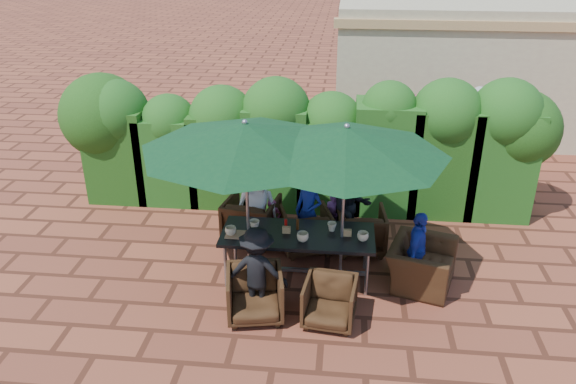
# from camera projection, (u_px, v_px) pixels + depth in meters

# --- Properties ---
(ground) EXTENTS (80.00, 80.00, 0.00)m
(ground) POSITION_uv_depth(u_px,v_px,m) (291.00, 269.00, 8.71)
(ground) COLOR brown
(ground) RESTS_ON ground
(dining_table) EXTENTS (2.24, 0.90, 0.75)m
(dining_table) POSITION_uv_depth(u_px,v_px,m) (298.00, 238.00, 8.22)
(dining_table) COLOR black
(dining_table) RESTS_ON ground
(umbrella_left) EXTENTS (2.95, 2.95, 2.46)m
(umbrella_left) POSITION_uv_depth(u_px,v_px,m) (245.00, 137.00, 7.64)
(umbrella_left) COLOR gray
(umbrella_left) RESTS_ON ground
(umbrella_right) EXTENTS (2.83, 2.83, 2.46)m
(umbrella_right) POSITION_uv_depth(u_px,v_px,m) (346.00, 141.00, 7.49)
(umbrella_right) COLOR gray
(umbrella_right) RESTS_ON ground
(chair_far_left) EXTENTS (0.95, 0.91, 0.85)m
(chair_far_left) POSITION_uv_depth(u_px,v_px,m) (252.00, 217.00, 9.35)
(chair_far_left) COLOR black
(chair_far_left) RESTS_ON ground
(chair_far_mid) EXTENTS (0.94, 0.90, 0.78)m
(chair_far_mid) POSITION_uv_depth(u_px,v_px,m) (306.00, 228.00, 9.09)
(chair_far_mid) COLOR black
(chair_far_mid) RESTS_ON ground
(chair_far_right) EXTENTS (0.83, 0.79, 0.79)m
(chair_far_right) POSITION_uv_depth(u_px,v_px,m) (361.00, 228.00, 9.07)
(chair_far_right) COLOR black
(chair_far_right) RESTS_ON ground
(chair_near_left) EXTENTS (0.86, 0.82, 0.76)m
(chair_near_left) POSITION_uv_depth(u_px,v_px,m) (255.00, 292.00, 7.50)
(chair_near_left) COLOR black
(chair_near_left) RESTS_ON ground
(chair_near_right) EXTENTS (0.74, 0.70, 0.69)m
(chair_near_right) POSITION_uv_depth(u_px,v_px,m) (330.00, 300.00, 7.39)
(chair_near_right) COLOR black
(chair_near_right) RESTS_ON ground
(chair_end_right) EXTENTS (0.92, 1.16, 0.88)m
(chair_end_right) POSITION_uv_depth(u_px,v_px,m) (422.00, 258.00, 8.16)
(chair_end_right) COLOR black
(chair_end_right) RESTS_ON ground
(adult_far_left) EXTENTS (0.70, 0.45, 1.35)m
(adult_far_left) POSITION_uv_depth(u_px,v_px,m) (257.00, 207.00, 9.13)
(adult_far_left) COLOR white
(adult_far_left) RESTS_ON ground
(adult_far_mid) EXTENTS (0.55, 0.50, 1.24)m
(adult_far_mid) POSITION_uv_depth(u_px,v_px,m) (309.00, 212.00, 9.11)
(adult_far_mid) COLOR #1E30A6
(adult_far_mid) RESTS_ON ground
(adult_far_right) EXTENTS (0.77, 0.60, 1.41)m
(adult_far_right) POSITION_uv_depth(u_px,v_px,m) (350.00, 207.00, 9.07)
(adult_far_right) COLOR black
(adult_far_right) RESTS_ON ground
(adult_near_left) EXTENTS (0.84, 0.44, 1.27)m
(adult_near_left) POSITION_uv_depth(u_px,v_px,m) (257.00, 271.00, 7.49)
(adult_near_left) COLOR black
(adult_near_left) RESTS_ON ground
(adult_end_right) EXTENTS (0.53, 0.76, 1.18)m
(adult_end_right) POSITION_uv_depth(u_px,v_px,m) (417.00, 250.00, 8.07)
(adult_end_right) COLOR #1E30A6
(adult_end_right) RESTS_ON ground
(child_left) EXTENTS (0.35, 0.32, 0.80)m
(child_left) POSITION_uv_depth(u_px,v_px,m) (273.00, 222.00, 9.26)
(child_left) COLOR #CC4885
(child_left) RESTS_ON ground
(child_right) EXTENTS (0.35, 0.30, 0.91)m
(child_right) POSITION_uv_depth(u_px,v_px,m) (334.00, 218.00, 9.27)
(child_right) COLOR #9E4EA9
(child_right) RESTS_ON ground
(pedestrian_a) EXTENTS (1.68, 0.69, 1.77)m
(pedestrian_a) POSITION_uv_depth(u_px,v_px,m) (379.00, 131.00, 11.95)
(pedestrian_a) COLOR green
(pedestrian_a) RESTS_ON ground
(pedestrian_b) EXTENTS (0.80, 0.52, 1.61)m
(pedestrian_b) POSITION_uv_depth(u_px,v_px,m) (413.00, 131.00, 12.20)
(pedestrian_b) COLOR #CC4885
(pedestrian_b) RESTS_ON ground
(pedestrian_c) EXTENTS (1.19, 1.22, 1.82)m
(pedestrian_c) POSITION_uv_depth(u_px,v_px,m) (477.00, 129.00, 11.97)
(pedestrian_c) COLOR #9B9AA2
(pedestrian_c) RESTS_ON ground
(cup_a) EXTENTS (0.16, 0.16, 0.13)m
(cup_a) POSITION_uv_depth(u_px,v_px,m) (231.00, 231.00, 8.13)
(cup_a) COLOR beige
(cup_a) RESTS_ON dining_table
(cup_b) EXTENTS (0.15, 0.15, 0.15)m
(cup_b) POSITION_uv_depth(u_px,v_px,m) (254.00, 225.00, 8.27)
(cup_b) COLOR beige
(cup_b) RESTS_ON dining_table
(cup_c) EXTENTS (0.17, 0.17, 0.13)m
(cup_c) POSITION_uv_depth(u_px,v_px,m) (303.00, 237.00, 7.96)
(cup_c) COLOR beige
(cup_c) RESTS_ON dining_table
(cup_d) EXTENTS (0.14, 0.14, 0.13)m
(cup_d) POSITION_uv_depth(u_px,v_px,m) (332.00, 227.00, 8.24)
(cup_d) COLOR beige
(cup_d) RESTS_ON dining_table
(cup_e) EXTENTS (0.16, 0.16, 0.13)m
(cup_e) POSITION_uv_depth(u_px,v_px,m) (363.00, 236.00, 7.98)
(cup_e) COLOR beige
(cup_e) RESTS_ON dining_table
(ketchup_bottle) EXTENTS (0.04, 0.04, 0.17)m
(ketchup_bottle) POSITION_uv_depth(u_px,v_px,m) (286.00, 224.00, 8.26)
(ketchup_bottle) COLOR #B20C0A
(ketchup_bottle) RESTS_ON dining_table
(sauce_bottle) EXTENTS (0.04, 0.04, 0.17)m
(sauce_bottle) POSITION_uv_depth(u_px,v_px,m) (298.00, 224.00, 8.27)
(sauce_bottle) COLOR #4C230C
(sauce_bottle) RESTS_ON dining_table
(serving_tray) EXTENTS (0.35, 0.25, 0.02)m
(serving_tray) POSITION_uv_depth(u_px,v_px,m) (238.00, 235.00, 8.14)
(serving_tray) COLOR #AE7A54
(serving_tray) RESTS_ON dining_table
(number_block_left) EXTENTS (0.12, 0.06, 0.10)m
(number_block_left) POSITION_uv_depth(u_px,v_px,m) (286.00, 230.00, 8.18)
(number_block_left) COLOR tan
(number_block_left) RESTS_ON dining_table
(number_block_right) EXTENTS (0.12, 0.06, 0.10)m
(number_block_right) POSITION_uv_depth(u_px,v_px,m) (347.00, 233.00, 8.11)
(number_block_right) COLOR tan
(number_block_right) RESTS_ON dining_table
(hedge_wall) EXTENTS (9.10, 1.60, 2.52)m
(hedge_wall) POSITION_uv_depth(u_px,v_px,m) (300.00, 136.00, 10.23)
(hedge_wall) COLOR #183B10
(hedge_wall) RESTS_ON ground
(building) EXTENTS (6.20, 3.08, 3.20)m
(building) POSITION_uv_depth(u_px,v_px,m) (458.00, 70.00, 14.00)
(building) COLOR beige
(building) RESTS_ON ground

